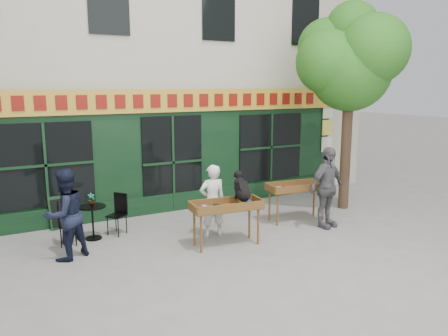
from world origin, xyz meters
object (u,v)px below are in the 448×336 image
Objects in this scene: dog at (242,185)px; man_right at (327,187)px; man_left at (65,215)px; book_cart_right at (297,189)px; book_cart_center at (226,208)px; bistro_table at (92,216)px; woman at (212,201)px.

man_right is at bearing 6.01° from dog.
man_right reaches higher than dog.
man_left reaches higher than dog.
man_left reaches higher than book_cart_right.
bistro_table is (-2.43, 1.76, -0.28)m from book_cart_center.
book_cart_center reaches higher than bistro_table.
dog is 0.91m from woman.
dog is (0.35, -0.05, 0.47)m from book_cart_center.
woman is 2.19× the size of bistro_table.
dog is at bearing 123.03° from woman.
book_cart_right is at bearing 25.98° from dog.
woman is at bearing -24.50° from bistro_table.
book_cart_center is 0.65m from woman.
dog is at bearing 138.39° from man_left.
man_right is at bearing 171.64° from woman.
book_cart_right is 0.87× the size of man_left.
dog is at bearing 167.79° from man_right.
man_right is (2.71, -0.72, 0.15)m from woman.
dog is 0.31× the size of man_right.
book_cart_right is 0.80× the size of man_right.
book_cart_center is 2.51m from book_cart_right.
woman is at bearing -171.02° from book_cart_right.
man_right reaches higher than bistro_table.
book_cart_center is 2.60× the size of dog.
man_right reaches higher than woman.
woman is at bearing 96.47° from book_cart_center.
man_left is at bearing 171.85° from dog.
woman is 2.41m from book_cart_right.
man_left is at bearing -127.87° from bistro_table.
woman reaches higher than bistro_table.
man_right is at bearing 144.00° from man_left.
book_cart_center is at bearing -156.00° from book_cart_right.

